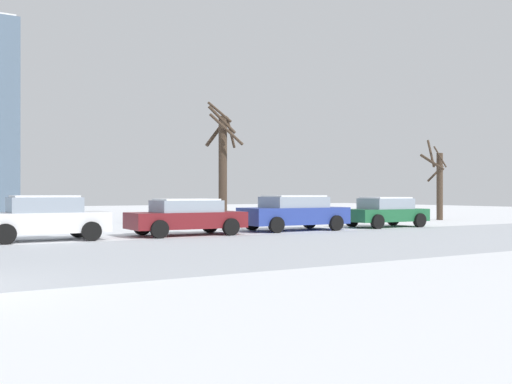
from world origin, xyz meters
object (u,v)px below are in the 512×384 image
parked_car_white (45,218)px  parked_car_maroon (186,216)px  parked_car_blue (294,212)px  parked_car_green (386,212)px

parked_car_white → parked_car_maroon: (5.04, -0.16, -0.05)m
parked_car_maroon → parked_car_blue: bearing=2.4°
parked_car_maroon → parked_car_blue: parked_car_blue is taller
parked_car_white → parked_car_green: 15.12m
parked_car_blue → parked_car_maroon: bearing=-177.6°
parked_car_maroon → parked_car_blue: 5.04m
parked_car_maroon → parked_car_white: bearing=178.2°
parked_car_green → parked_car_blue: bearing=177.8°
parked_car_white → parked_car_blue: 10.08m
parked_car_white → parked_car_maroon: bearing=-1.8°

